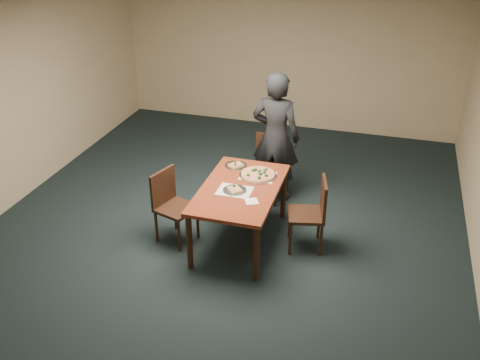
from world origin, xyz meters
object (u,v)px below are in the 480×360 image
(diner, at_px, (276,137))
(slice_plate_far, at_px, (236,165))
(chair_right, at_px, (313,210))
(chair_far, at_px, (268,163))
(slice_plate_near, at_px, (235,190))
(chair_left, at_px, (171,202))
(dining_table, at_px, (240,194))
(pizza_pan, at_px, (258,174))

(diner, bearing_deg, slice_plate_far, 66.52)
(chair_right, bearing_deg, chair_far, -155.88)
(diner, relative_size, slice_plate_near, 6.51)
(chair_far, bearing_deg, chair_left, -121.33)
(dining_table, height_order, pizza_pan, pizza_pan)
(dining_table, relative_size, slice_plate_near, 5.36)
(chair_left, distance_m, slice_plate_far, 0.97)
(chair_right, xyz_separation_m, pizza_pan, (-0.74, 0.23, 0.26))
(chair_right, distance_m, slice_plate_near, 0.96)
(dining_table, xyz_separation_m, chair_left, (-0.82, -0.18, -0.14))
(dining_table, distance_m, chair_left, 0.85)
(dining_table, height_order, slice_plate_far, slice_plate_far)
(chair_left, relative_size, slice_plate_far, 3.25)
(dining_table, bearing_deg, slice_plate_near, -112.11)
(diner, xyz_separation_m, pizza_pan, (-0.02, -0.86, -0.14))
(dining_table, bearing_deg, chair_right, 7.84)
(diner, bearing_deg, chair_far, 21.05)
(chair_left, xyz_separation_m, chair_right, (1.69, 0.30, 0.00))
(slice_plate_near, bearing_deg, dining_table, 67.89)
(diner, bearing_deg, chair_left, 59.51)
(slice_plate_near, relative_size, slice_plate_far, 1.00)
(slice_plate_near, height_order, slice_plate_far, slice_plate_far)
(chair_right, height_order, slice_plate_far, chair_right)
(slice_plate_near, bearing_deg, diner, 82.00)
(dining_table, xyz_separation_m, slice_plate_near, (-0.04, -0.09, 0.11))
(chair_far, bearing_deg, slice_plate_near, -92.77)
(diner, distance_m, slice_plate_near, 1.32)
(dining_table, xyz_separation_m, chair_far, (0.06, 1.18, -0.14))
(chair_left, distance_m, pizza_pan, 1.12)
(slice_plate_far, bearing_deg, chair_far, 67.44)
(chair_far, xyz_separation_m, chair_left, (-0.88, -1.36, 0.00))
(pizza_pan, bearing_deg, slice_plate_far, 151.66)
(chair_right, bearing_deg, slice_plate_far, -123.91)
(dining_table, relative_size, pizza_pan, 3.27)
(chair_left, height_order, slice_plate_near, chair_left)
(chair_far, distance_m, slice_plate_near, 1.30)
(diner, distance_m, pizza_pan, 0.88)
(chair_far, xyz_separation_m, slice_plate_near, (-0.10, -1.28, 0.25))
(chair_left, distance_m, slice_plate_near, 0.83)
(diner, bearing_deg, chair_right, 127.83)
(pizza_pan, height_order, slice_plate_far, pizza_pan)
(slice_plate_near, bearing_deg, slice_plate_far, 105.79)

